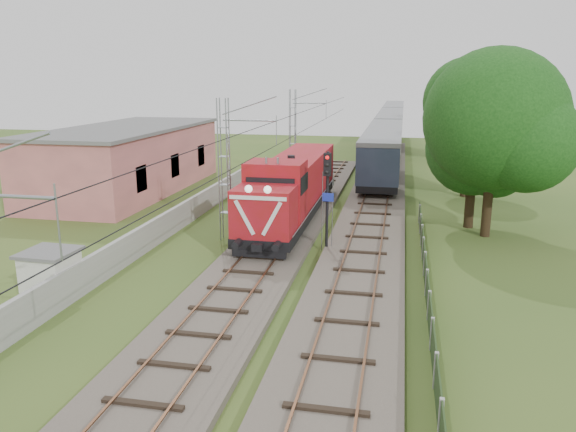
% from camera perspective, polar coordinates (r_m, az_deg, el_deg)
% --- Properties ---
extents(ground, '(140.00, 140.00, 0.00)m').
position_cam_1_polar(ground, '(21.04, -8.43, -11.91)').
color(ground, '#36511E').
rests_on(ground, ground).
extents(track_main, '(4.20, 70.00, 0.45)m').
position_cam_1_polar(track_main, '(27.14, -3.44, -5.28)').
color(track_main, '#6B6054').
rests_on(track_main, ground).
extents(track_side, '(4.20, 80.00, 0.45)m').
position_cam_1_polar(track_side, '(38.82, 8.69, 0.52)').
color(track_side, '#6B6054').
rests_on(track_side, ground).
extents(catenary, '(3.31, 70.00, 8.00)m').
position_cam_1_polar(catenary, '(31.66, -6.40, 4.68)').
color(catenary, gray).
rests_on(catenary, ground).
extents(boundary_wall, '(0.25, 40.00, 1.50)m').
position_cam_1_polar(boundary_wall, '(33.59, -12.03, -0.76)').
color(boundary_wall, '#9E9E99').
rests_on(boundary_wall, ground).
extents(station_building, '(8.40, 20.40, 5.22)m').
position_cam_1_polar(station_building, '(47.47, -15.89, 5.62)').
color(station_building, '#D37471').
rests_on(station_building, ground).
extents(fence, '(0.12, 32.00, 1.20)m').
position_cam_1_polar(fence, '(22.46, 14.13, -8.79)').
color(fence, black).
rests_on(fence, ground).
extents(locomotive, '(3.15, 17.98, 4.57)m').
position_cam_1_polar(locomotive, '(35.68, 0.48, 3.03)').
color(locomotive, black).
rests_on(locomotive, ground).
extents(coach_rake, '(3.25, 72.41, 3.75)m').
position_cam_1_polar(coach_rake, '(77.59, 10.33, 9.04)').
color(coach_rake, black).
rests_on(coach_rake, ground).
extents(signal_post, '(0.59, 0.46, 5.39)m').
position_cam_1_polar(signal_post, '(29.19, 4.02, 3.24)').
color(signal_post, black).
rests_on(signal_post, ground).
extents(relay_hut, '(2.15, 2.15, 2.16)m').
position_cam_1_polar(relay_hut, '(25.49, -22.93, -5.56)').
color(relay_hut, silver).
rests_on(relay_hut, ground).
extents(tree_a, '(6.05, 5.76, 7.84)m').
position_cam_1_polar(tree_a, '(35.77, 18.51, 6.48)').
color(tree_a, '#332715').
rests_on(tree_a, ground).
extents(tree_b, '(8.32, 7.92, 10.78)m').
position_cam_1_polar(tree_b, '(33.85, 20.45, 9.07)').
color(tree_b, '#332715').
rests_on(tree_b, ground).
extents(tree_c, '(6.08, 5.79, 7.88)m').
position_cam_1_polar(tree_c, '(45.25, 17.92, 8.01)').
color(tree_c, '#332715').
rests_on(tree_c, ground).
extents(tree_d, '(7.17, 6.83, 9.30)m').
position_cam_1_polar(tree_d, '(64.96, 17.45, 10.47)').
color(tree_d, '#332715').
rests_on(tree_d, ground).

